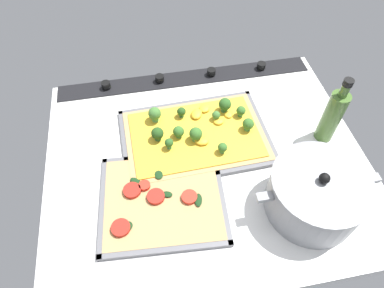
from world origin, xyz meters
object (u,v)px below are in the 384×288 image
baking_tray_front (195,137)px  veggie_pizza_back (161,199)px  broccoli_pizza (196,132)px  oil_bottle (332,116)px  baking_tray_back (163,200)px  cooking_pot (315,194)px

baking_tray_front → veggie_pizza_back: 21.61cm
broccoli_pizza → oil_bottle: 36.55cm
baking_tray_front → veggie_pizza_back: bearing=56.0°
veggie_pizza_back → baking_tray_back: bearing=-175.7°
broccoli_pizza → veggie_pizza_back: bearing=56.3°
veggie_pizza_back → cooking_pot: (-35.17, 7.95, 4.70)cm
baking_tray_back → cooking_pot: size_ratio=1.11×
baking_tray_back → veggie_pizza_back: (0.49, 0.04, 0.71)cm
veggie_pizza_back → baking_tray_front: bearing=-124.0°
oil_bottle → cooking_pot: bearing=58.0°
oil_bottle → baking_tray_front: bearing=-9.4°
veggie_pizza_back → oil_bottle: size_ratio=1.42×
broccoli_pizza → baking_tray_back: (11.84, 18.45, -1.45)cm
broccoli_pizza → cooking_pot: bearing=130.8°
broccoli_pizza → baking_tray_back: size_ratio=1.21×
baking_tray_back → cooking_pot: (-34.67, 7.99, 5.41)cm
veggie_pizza_back → broccoli_pizza: bearing=-123.7°
cooking_pot → oil_bottle: (-12.50, -19.98, 2.81)cm
cooking_pot → oil_bottle: bearing=-122.0°
oil_bottle → veggie_pizza_back: bearing=14.2°
broccoli_pizza → oil_bottle: size_ratio=1.86×
veggie_pizza_back → cooking_pot: size_ratio=1.02×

